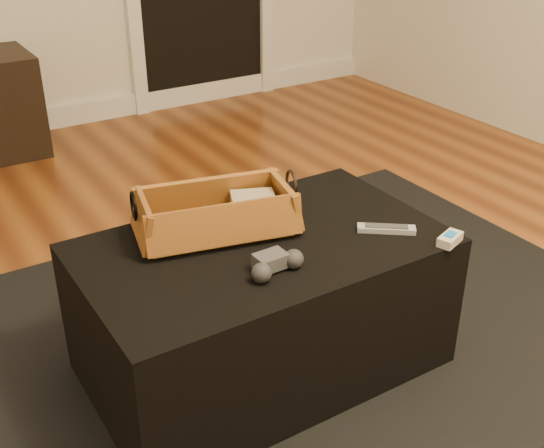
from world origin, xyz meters
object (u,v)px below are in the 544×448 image
tv_remote (210,227)px  wicker_basket (216,215)px  silver_remote (386,229)px  cream_gadget (450,239)px  ottoman (262,305)px  game_controller (275,264)px

tv_remote → wicker_basket: 0.04m
silver_remote → cream_gadget: (0.10, -0.15, 0.00)m
tv_remote → wicker_basket: size_ratio=0.48×
silver_remote → cream_gadget: cream_gadget is taller
tv_remote → wicker_basket: (0.03, 0.01, 0.02)m
silver_remote → ottoman: bearing=158.0°
ottoman → tv_remote: (-0.10, 0.11, 0.24)m
ottoman → wicker_basket: 0.30m
ottoman → silver_remote: 0.42m
tv_remote → wicker_basket: bearing=30.9°
cream_gadget → wicker_basket: bearing=142.0°
cream_gadget → ottoman: bearing=147.2°
wicker_basket → cream_gadget: wicker_basket is taller
tv_remote → cream_gadget: (0.54, -0.39, -0.01)m
ottoman → cream_gadget: cream_gadget is taller
wicker_basket → game_controller: size_ratio=3.00×
game_controller → silver_remote: bearing=2.8°
tv_remote → game_controller: size_ratio=1.45×
ottoman → game_controller: game_controller is taller
wicker_basket → silver_remote: bearing=-31.8°
tv_remote → cream_gadget: 0.66m
ottoman → cream_gadget: 0.56m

